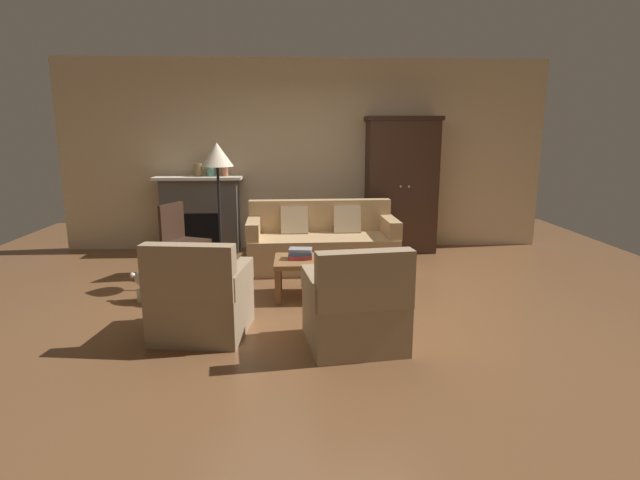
{
  "coord_description": "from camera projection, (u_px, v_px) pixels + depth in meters",
  "views": [
    {
      "loc": [
        -0.15,
        -5.15,
        1.77
      ],
      "look_at": [
        0.12,
        0.47,
        0.55
      ],
      "focal_mm": 28.41,
      "sensor_mm": 36.0,
      "label": 1
    }
  ],
  "objects": [
    {
      "name": "side_chair_wooden",
      "position": [
        180.0,
        235.0,
        6.19
      ],
      "size": [
        0.58,
        0.58,
        0.9
      ],
      "color": "#382319",
      "rests_on": "ground"
    },
    {
      "name": "coffee_table",
      "position": [
        326.0,
        263.0,
        5.46
      ],
      "size": [
        1.1,
        0.6,
        0.42
      ],
      "color": "olive",
      "rests_on": "ground"
    },
    {
      "name": "mantel_vase_terracotta",
      "position": [
        225.0,
        168.0,
        7.31
      ],
      "size": [
        0.1,
        0.1,
        0.25
      ],
      "primitive_type": "cylinder",
      "color": "#A86042",
      "rests_on": "fireplace"
    },
    {
      "name": "couch",
      "position": [
        322.0,
        244.0,
        6.63
      ],
      "size": [
        1.94,
        0.91,
        0.86
      ],
      "color": "tan",
      "rests_on": "ground"
    },
    {
      "name": "armchair_near_right",
      "position": [
        356.0,
        310.0,
        4.19
      ],
      "size": [
        0.87,
        0.87,
        0.88
      ],
      "color": "#997F60",
      "rests_on": "ground"
    },
    {
      "name": "floor_lamp",
      "position": [
        217.0,
        163.0,
        5.59
      ],
      "size": [
        0.36,
        0.36,
        1.64
      ],
      "color": "black",
      "rests_on": "ground"
    },
    {
      "name": "mantel_vase_bronze",
      "position": [
        198.0,
        170.0,
        7.3
      ],
      "size": [
        0.11,
        0.11,
        0.19
      ],
      "primitive_type": "cylinder",
      "color": "olive",
      "rests_on": "fireplace"
    },
    {
      "name": "armoire",
      "position": [
        401.0,
        185.0,
        7.43
      ],
      "size": [
        1.06,
        0.57,
        1.97
      ],
      "color": "#382319",
      "rests_on": "ground"
    },
    {
      "name": "armchair_near_left",
      "position": [
        200.0,
        301.0,
        4.41
      ],
      "size": [
        0.86,
        0.86,
        0.88
      ],
      "color": "#997F60",
      "rests_on": "ground"
    },
    {
      "name": "fireplace",
      "position": [
        201.0,
        214.0,
        7.46
      ],
      "size": [
        1.26,
        0.48,
        1.12
      ],
      "color": "#4C4947",
      "rests_on": "ground"
    },
    {
      "name": "fruit_bowl",
      "position": [
        334.0,
        256.0,
        5.42
      ],
      "size": [
        0.29,
        0.29,
        0.06
      ],
      "primitive_type": "cylinder",
      "color": "orange",
      "rests_on": "coffee_table"
    },
    {
      "name": "ground_plane",
      "position": [
        311.0,
        300.0,
        5.41
      ],
      "size": [
        9.6,
        9.6,
        0.0
      ],
      "primitive_type": "plane",
      "color": "brown"
    },
    {
      "name": "mantel_vase_jade",
      "position": [
        211.0,
        168.0,
        7.31
      ],
      "size": [
        0.13,
        0.13,
        0.23
      ],
      "primitive_type": "cylinder",
      "color": "slate",
      "rests_on": "fireplace"
    },
    {
      "name": "back_wall",
      "position": [
        305.0,
        156.0,
        7.6
      ],
      "size": [
        7.2,
        0.1,
        2.8
      ],
      "primitive_type": "cube",
      "color": "beige",
      "rests_on": "ground"
    },
    {
      "name": "dog",
      "position": [
        154.0,
        280.0,
        5.29
      ],
      "size": [
        0.55,
        0.32,
        0.39
      ],
      "color": "beige",
      "rests_on": "ground"
    },
    {
      "name": "book_stack",
      "position": [
        300.0,
        254.0,
        5.43
      ],
      "size": [
        0.26,
        0.2,
        0.11
      ],
      "color": "#B73833",
      "rests_on": "coffee_table"
    }
  ]
}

